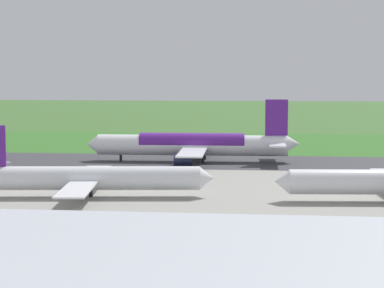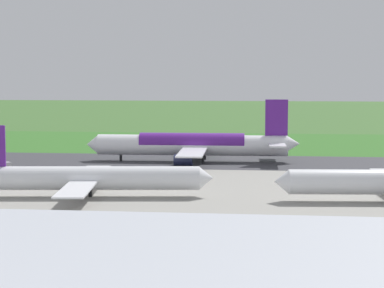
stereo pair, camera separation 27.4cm
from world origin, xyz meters
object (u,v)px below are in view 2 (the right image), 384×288
service_car_followme (321,177)px  no_stopping_sign (185,140)px  airliner_main (193,145)px  traffic_cone_orange (161,143)px  airliner_parked_mid (89,178)px

service_car_followme → no_stopping_sign: size_ratio=1.72×
airliner_main → service_car_followme: size_ratio=12.70×
no_stopping_sign → airliner_main: bearing=99.4°
no_stopping_sign → traffic_cone_orange: 7.89m
airliner_main → service_car_followme: bearing=136.9°
airliner_parked_mid → no_stopping_sign: (-6.55, -93.67, -2.06)m
service_car_followme → traffic_cone_orange: service_car_followme is taller
airliner_main → airliner_parked_mid: bearing=75.1°
no_stopping_sign → airliner_parked_mid: bearing=86.0°
airliner_main → no_stopping_sign: size_ratio=21.83×
service_car_followme → traffic_cone_orange: (44.37, -70.19, -0.57)m
airliner_main → no_stopping_sign: (7.04, -42.49, -2.88)m
no_stopping_sign → traffic_cone_orange: size_ratio=4.50×
airliner_parked_mid → traffic_cone_orange: size_ratio=80.64×
service_car_followme → traffic_cone_orange: bearing=-57.7°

